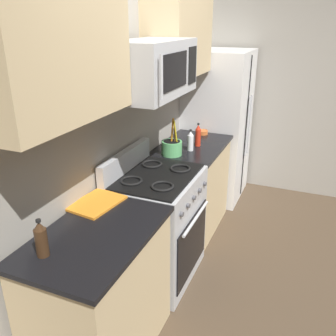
{
  "coord_description": "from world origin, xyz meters",
  "views": [
    {
      "loc": [
        -2.36,
        -0.45,
        2.06
      ],
      "look_at": [
        -0.06,
        0.5,
        1.03
      ],
      "focal_mm": 38.92,
      "sensor_mm": 36.0,
      "label": 1
    }
  ],
  "objects": [
    {
      "name": "ground_plane",
      "position": [
        0.0,
        0.0,
        0.0
      ],
      "size": [
        16.0,
        16.0,
        0.0
      ],
      "primitive_type": "plane",
      "color": "#473828"
    },
    {
      "name": "wall_back",
      "position": [
        0.0,
        1.0,
        1.3
      ],
      "size": [
        8.0,
        0.1,
        2.6
      ],
      "primitive_type": "cube",
      "color": "#9E998E",
      "rests_on": "ground"
    },
    {
      "name": "counter_left",
      "position": [
        -0.86,
        0.62,
        0.46
      ],
      "size": [
        0.95,
        0.6,
        0.91
      ],
      "color": "tan",
      "rests_on": "ground"
    },
    {
      "name": "range_oven",
      "position": [
        -0.0,
        0.63,
        0.47
      ],
      "size": [
        0.76,
        0.64,
        1.09
      ],
      "color": "#B2B5BA",
      "rests_on": "ground"
    },
    {
      "name": "counter_right",
      "position": [
        0.85,
        0.62,
        0.46
      ],
      "size": [
        0.92,
        0.6,
        0.91
      ],
      "color": "tan",
      "rests_on": "ground"
    },
    {
      "name": "refrigerator",
      "position": [
        1.72,
        0.61,
        0.87
      ],
      "size": [
        0.78,
        0.71,
        1.74
      ],
      "color": "silver",
      "rests_on": "ground"
    },
    {
      "name": "wall_right",
      "position": [
        2.22,
        0.0,
        1.3
      ],
      "size": [
        0.1,
        8.0,
        2.6
      ],
      "primitive_type": "cube",
      "color": "#9E998E",
      "rests_on": "ground"
    },
    {
      "name": "microwave",
      "position": [
        -0.0,
        0.65,
        1.73
      ],
      "size": [
        0.79,
        0.44,
        0.38
      ],
      "color": "#B2B5BA"
    },
    {
      "name": "upper_cabinets_left",
      "position": [
        -0.87,
        0.78,
        1.9
      ],
      "size": [
        0.94,
        0.34,
        0.67
      ],
      "color": "tan"
    },
    {
      "name": "upper_cabinets_right",
      "position": [
        0.86,
        0.78,
        1.9
      ],
      "size": [
        0.91,
        0.34,
        0.67
      ],
      "color": "tan"
    },
    {
      "name": "utensil_crock",
      "position": [
        0.52,
        0.71,
        0.98
      ],
      "size": [
        0.19,
        0.19,
        0.34
      ],
      "color": "#59AD66",
      "rests_on": "counter_right"
    },
    {
      "name": "cutting_board",
      "position": [
        -0.56,
        0.82,
        0.92
      ],
      "size": [
        0.38,
        0.31,
        0.02
      ],
      "primitive_type": "cube",
      "rotation": [
        0.0,
        0.0,
        -0.13
      ],
      "color": "orange",
      "rests_on": "counter_left"
    },
    {
      "name": "bottle_hot_sauce",
      "position": [
        0.84,
        0.57,
        1.01
      ],
      "size": [
        0.05,
        0.05,
        0.23
      ],
      "color": "red",
      "rests_on": "counter_right"
    },
    {
      "name": "bottle_vinegar",
      "position": [
        0.69,
        0.59,
        1.0
      ],
      "size": [
        0.06,
        0.06,
        0.2
      ],
      "color": "silver",
      "rests_on": "counter_right"
    },
    {
      "name": "bottle_soy",
      "position": [
        -1.15,
        0.76,
        1.01
      ],
      "size": [
        0.07,
        0.07,
        0.21
      ],
      "color": "#382314",
      "rests_on": "counter_left"
    },
    {
      "name": "prep_bowl",
      "position": [
        1.23,
        0.64,
        0.93
      ],
      "size": [
        0.11,
        0.11,
        0.04
      ],
      "color": "#D1662D",
      "rests_on": "counter_right"
    }
  ]
}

